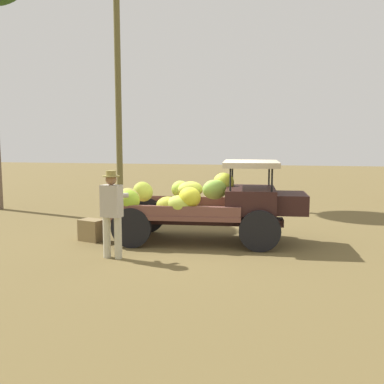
# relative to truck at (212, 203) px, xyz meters

# --- Properties ---
(ground_plane) EXTENTS (60.00, 60.00, 0.00)m
(ground_plane) POSITION_rel_truck_xyz_m (-0.13, -0.15, -0.92)
(ground_plane) COLOR brown
(truck) EXTENTS (4.54, 2.07, 1.89)m
(truck) POSITION_rel_truck_xyz_m (0.00, 0.00, 0.00)
(truck) COLOR black
(truck) RESTS_ON ground
(farmer) EXTENTS (0.52, 0.49, 1.77)m
(farmer) POSITION_rel_truck_xyz_m (-1.78, -1.73, 0.09)
(farmer) COLOR beige
(farmer) RESTS_ON ground
(wooden_crate) EXTENTS (0.64, 0.53, 0.50)m
(wooden_crate) POSITION_rel_truck_xyz_m (-2.81, -0.39, -0.67)
(wooden_crate) COLOR olive
(wooden_crate) RESTS_ON ground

